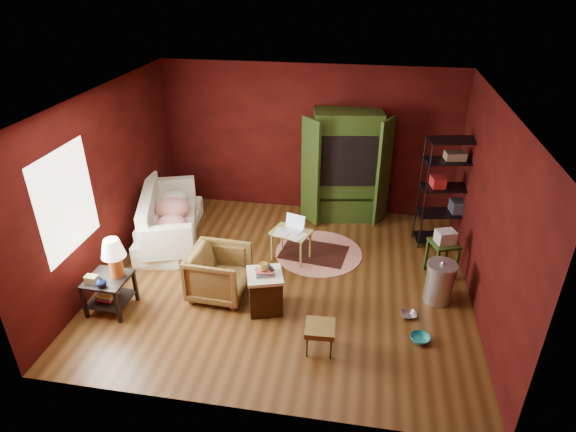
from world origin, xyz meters
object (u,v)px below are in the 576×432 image
(armchair, at_px, (219,271))
(side_table, at_px, (111,268))
(wire_shelving, at_px, (450,188))
(hamper, at_px, (265,291))
(laptop_desk, at_px, (291,234))
(sofa, at_px, (169,221))
(tv_armoire, at_px, (346,164))

(armchair, height_order, side_table, side_table)
(armchair, relative_size, wire_shelving, 0.43)
(hamper, bearing_deg, side_table, -171.13)
(side_table, distance_m, laptop_desk, 2.78)
(sofa, relative_size, laptop_desk, 2.59)
(armchair, bearing_deg, hamper, -103.37)
(side_table, bearing_deg, sofa, 88.86)
(armchair, distance_m, laptop_desk, 1.42)
(laptop_desk, bearing_deg, wire_shelving, 39.01)
(sofa, relative_size, hamper, 2.89)
(side_table, height_order, tv_armoire, tv_armoire)
(side_table, xyz_separation_m, wire_shelving, (4.74, 2.62, 0.38))
(armchair, relative_size, hamper, 1.21)
(side_table, height_order, laptop_desk, side_table)
(hamper, bearing_deg, laptop_desk, 83.47)
(sofa, bearing_deg, armchair, -143.25)
(sofa, relative_size, wire_shelving, 1.03)
(wire_shelving, bearing_deg, laptop_desk, -169.45)
(sofa, height_order, hamper, sofa)
(sofa, height_order, laptop_desk, sofa)
(hamper, height_order, tv_armoire, tv_armoire)
(sofa, xyz_separation_m, armchair, (1.31, -1.37, 0.03))
(laptop_desk, distance_m, wire_shelving, 2.75)
(sofa, height_order, tv_armoire, tv_armoire)
(sofa, xyz_separation_m, hamper, (2.04, -1.58, -0.07))
(sofa, relative_size, side_table, 1.77)
(wire_shelving, bearing_deg, side_table, -161.50)
(sofa, height_order, side_table, side_table)
(side_table, distance_m, hamper, 2.13)
(sofa, bearing_deg, wire_shelving, -88.46)
(tv_armoire, bearing_deg, armchair, -129.61)
(hamper, bearing_deg, wire_shelving, 40.77)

